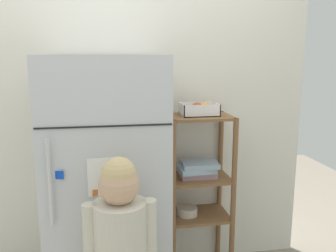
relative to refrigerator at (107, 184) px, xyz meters
The scene contains 5 objects.
kitchen_wall_back 0.47m from the refrigerator, 67.06° to the left, with size 2.66×0.03×2.08m, color silver.
refrigerator is the anchor object (origin of this frame).
child_standing 0.54m from the refrigerator, 83.79° to the right, with size 0.36×0.26×1.11m.
pantry_shelf_unit 0.66m from the refrigerator, 15.41° to the left, with size 0.45×0.33×1.18m.
fruit_bin 0.79m from the refrigerator, 16.14° to the left, with size 0.25×0.18×0.09m.
Camera 1 is at (-0.15, -2.12, 1.57)m, focal length 37.90 mm.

